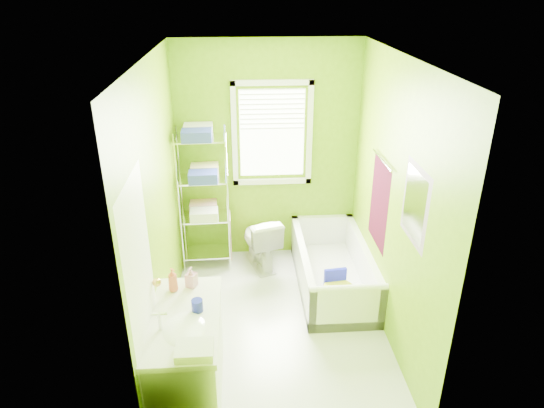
{
  "coord_description": "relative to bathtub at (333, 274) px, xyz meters",
  "views": [
    {
      "loc": [
        -0.32,
        -3.9,
        3.16
      ],
      "look_at": [
        -0.03,
        0.25,
        1.22
      ],
      "focal_mm": 32.0,
      "sensor_mm": 36.0,
      "label": 1
    }
  ],
  "objects": [
    {
      "name": "right_wall_decor",
      "position": [
        0.36,
        -0.63,
        1.15
      ],
      "size": [
        0.04,
        1.48,
        1.17
      ],
      "color": "#3C0618",
      "rests_on": "ground"
    },
    {
      "name": "wire_shelf_unit",
      "position": [
        -1.41,
        0.6,
        0.88
      ],
      "size": [
        0.58,
        0.46,
        1.71
      ],
      "color": "silver",
      "rests_on": "ground"
    },
    {
      "name": "ground",
      "position": [
        -0.67,
        -0.61,
        -0.17
      ],
      "size": [
        2.9,
        2.9,
        0.0
      ],
      "primitive_type": "plane",
      "color": "silver",
      "rests_on": "ground"
    },
    {
      "name": "vanity",
      "position": [
        -1.46,
        -1.48,
        0.26
      ],
      "size": [
        0.55,
        1.07,
        1.02
      ],
      "color": "white",
      "rests_on": "ground"
    },
    {
      "name": "room_envelope",
      "position": [
        -0.67,
        -0.61,
        1.38
      ],
      "size": [
        2.14,
        2.94,
        2.62
      ],
      "color": "#628E06",
      "rests_on": "ground"
    },
    {
      "name": "door",
      "position": [
        -1.71,
        -1.61,
        0.83
      ],
      "size": [
        0.09,
        0.8,
        2.0
      ],
      "color": "white",
      "rests_on": "ground"
    },
    {
      "name": "bathtub",
      "position": [
        0.0,
        0.0,
        0.0
      ],
      "size": [
        0.76,
        1.62,
        0.52
      ],
      "color": "white",
      "rests_on": "ground"
    },
    {
      "name": "toilet",
      "position": [
        -0.79,
        0.51,
        0.17
      ],
      "size": [
        0.54,
        0.73,
        0.67
      ],
      "primitive_type": "imported",
      "rotation": [
        0.0,
        0.0,
        3.43
      ],
      "color": "white",
      "rests_on": "ground"
    },
    {
      "name": "window",
      "position": [
        -0.62,
        0.81,
        1.45
      ],
      "size": [
        0.92,
        0.05,
        1.22
      ],
      "color": "white",
      "rests_on": "ground"
    }
  ]
}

